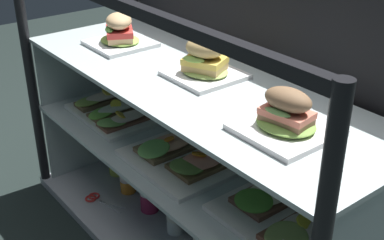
# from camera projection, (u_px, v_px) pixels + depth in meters

# --- Properties ---
(case_frame) EXTENTS (1.37, 0.50, 0.90)m
(case_frame) POSITION_uv_depth(u_px,v_px,m) (225.00, 107.00, 1.64)
(case_frame) COLOR black
(case_frame) RESTS_ON ground
(riser_lower_tier) EXTENTS (1.30, 0.43, 0.31)m
(riser_lower_tier) POSITION_uv_depth(u_px,v_px,m) (192.00, 202.00, 1.70)
(riser_lower_tier) COLOR silver
(riser_lower_tier) RESTS_ON case_base_deck
(shelf_lower_glass) EXTENTS (1.32, 0.45, 0.01)m
(shelf_lower_glass) POSITION_uv_depth(u_px,v_px,m) (192.00, 160.00, 1.63)
(shelf_lower_glass) COLOR silver
(shelf_lower_glass) RESTS_ON riser_lower_tier
(riser_upper_tier) EXTENTS (1.30, 0.43, 0.25)m
(riser_upper_tier) POSITION_uv_depth(u_px,v_px,m) (192.00, 122.00, 1.57)
(riser_upper_tier) COLOR silver
(riser_upper_tier) RESTS_ON shelf_lower_glass
(shelf_upper_glass) EXTENTS (1.32, 0.45, 0.01)m
(shelf_upper_glass) POSITION_uv_depth(u_px,v_px,m) (192.00, 81.00, 1.51)
(shelf_upper_glass) COLOR silver
(shelf_upper_glass) RESTS_ON riser_upper_tier
(plated_roll_sandwich_near_right_corner) EXTENTS (0.20, 0.20, 0.11)m
(plated_roll_sandwich_near_right_corner) POSITION_uv_depth(u_px,v_px,m) (119.00, 34.00, 1.75)
(plated_roll_sandwich_near_right_corner) COLOR white
(plated_roll_sandwich_near_right_corner) RESTS_ON shelf_upper_glass
(plated_roll_sandwich_far_left) EXTENTS (0.20, 0.20, 0.12)m
(plated_roll_sandwich_far_left) POSITION_uv_depth(u_px,v_px,m) (205.00, 62.00, 1.50)
(plated_roll_sandwich_far_left) COLOR white
(plated_roll_sandwich_far_left) RESTS_ON shelf_upper_glass
(plated_roll_sandwich_center) EXTENTS (0.21, 0.21, 0.11)m
(plated_roll_sandwich_center) POSITION_uv_depth(u_px,v_px,m) (286.00, 118.00, 1.20)
(plated_roll_sandwich_center) COLOR white
(plated_roll_sandwich_center) RESTS_ON shelf_upper_glass
(open_sandwich_tray_left_of_center) EXTENTS (0.34, 0.29, 0.06)m
(open_sandwich_tray_left_of_center) POSITION_uv_depth(u_px,v_px,m) (116.00, 110.00, 1.89)
(open_sandwich_tray_left_of_center) COLOR white
(open_sandwich_tray_left_of_center) RESTS_ON shelf_lower_glass
(open_sandwich_tray_far_right) EXTENTS (0.34, 0.29, 0.06)m
(open_sandwich_tray_far_right) POSITION_uv_depth(u_px,v_px,m) (183.00, 157.00, 1.59)
(open_sandwich_tray_far_right) COLOR white
(open_sandwich_tray_far_right) RESTS_ON shelf_lower_glass
(open_sandwich_tray_near_left_corner) EXTENTS (0.34, 0.29, 0.06)m
(open_sandwich_tray_near_left_corner) POSITION_uv_depth(u_px,v_px,m) (284.00, 216.00, 1.33)
(open_sandwich_tray_near_left_corner) COLOR white
(open_sandwich_tray_near_left_corner) RESTS_ON shelf_lower_glass
(juice_bottle_front_middle) EXTENTS (0.07, 0.07, 0.24)m
(juice_bottle_front_middle) POSITION_uv_depth(u_px,v_px,m) (116.00, 152.00, 2.10)
(juice_bottle_front_middle) COLOR #BACC4A
(juice_bottle_front_middle) RESTS_ON case_base_deck
(juice_bottle_front_right_end) EXTENTS (0.06, 0.06, 0.20)m
(juice_bottle_front_right_end) POSITION_uv_depth(u_px,v_px,m) (127.00, 173.00, 1.99)
(juice_bottle_front_right_end) COLOR orange
(juice_bottle_front_right_end) RESTS_ON case_base_deck
(juice_bottle_front_left_end) EXTENTS (0.07, 0.07, 0.25)m
(juice_bottle_front_left_end) POSITION_uv_depth(u_px,v_px,m) (149.00, 185.00, 1.87)
(juice_bottle_front_left_end) COLOR #9A2249
(juice_bottle_front_left_end) RESTS_ON case_base_deck
(juice_bottle_tucked_behind) EXTENTS (0.06, 0.06, 0.21)m
(juice_bottle_tucked_behind) POSITION_uv_depth(u_px,v_px,m) (175.00, 211.00, 1.77)
(juice_bottle_tucked_behind) COLOR white
(juice_bottle_tucked_behind) RESTS_ON case_base_deck
(juice_bottle_front_second) EXTENTS (0.06, 0.06, 0.21)m
(juice_bottle_front_second) POSITION_uv_depth(u_px,v_px,m) (202.00, 234.00, 1.67)
(juice_bottle_front_second) COLOR orange
(juice_bottle_front_second) RESTS_ON case_base_deck
(kitchen_scissors) EXTENTS (0.17, 0.11, 0.01)m
(kitchen_scissors) POSITION_uv_depth(u_px,v_px,m) (97.00, 199.00, 1.97)
(kitchen_scissors) COLOR silver
(kitchen_scissors) RESTS_ON case_base_deck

